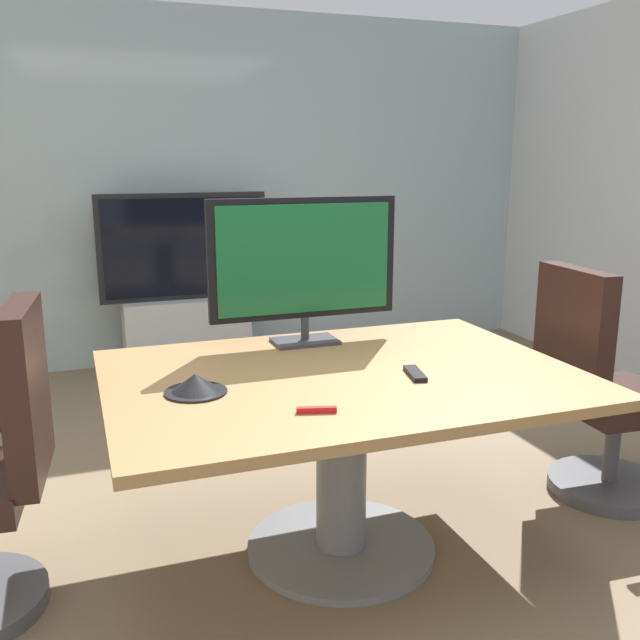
{
  "coord_description": "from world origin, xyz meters",
  "views": [
    {
      "loc": [
        -0.85,
        -2.38,
        1.56
      ],
      "look_at": [
        0.09,
        0.24,
        0.91
      ],
      "focal_mm": 39.13,
      "sensor_mm": 36.0,
      "label": 1
    }
  ],
  "objects_px": {
    "conference_table": "(342,419)",
    "conference_phone": "(195,385)",
    "tv_monitor": "(304,262)",
    "wall_display_unit": "(186,313)",
    "office_chair_right": "(599,403)",
    "remote_control": "(415,373)"
  },
  "relations": [
    {
      "from": "tv_monitor",
      "to": "conference_table",
      "type": "bearing_deg",
      "value": -90.45
    },
    {
      "from": "tv_monitor",
      "to": "wall_display_unit",
      "type": "distance_m",
      "value": 2.3
    },
    {
      "from": "conference_table",
      "to": "office_chair_right",
      "type": "relative_size",
      "value": 1.63
    },
    {
      "from": "conference_table",
      "to": "conference_phone",
      "type": "relative_size",
      "value": 8.06
    },
    {
      "from": "conference_table",
      "to": "conference_phone",
      "type": "xyz_separation_m",
      "value": [
        -0.57,
        -0.05,
        0.22
      ]
    },
    {
      "from": "conference_table",
      "to": "remote_control",
      "type": "distance_m",
      "value": 0.34
    },
    {
      "from": "remote_control",
      "to": "wall_display_unit",
      "type": "bearing_deg",
      "value": 110.79
    },
    {
      "from": "remote_control",
      "to": "conference_phone",
      "type": "bearing_deg",
      "value": -173.8
    },
    {
      "from": "tv_monitor",
      "to": "conference_phone",
      "type": "relative_size",
      "value": 3.82
    },
    {
      "from": "conference_phone",
      "to": "remote_control",
      "type": "distance_m",
      "value": 0.82
    },
    {
      "from": "office_chair_right",
      "to": "conference_phone",
      "type": "relative_size",
      "value": 4.95
    },
    {
      "from": "conference_phone",
      "to": "office_chair_right",
      "type": "bearing_deg",
      "value": 2.93
    },
    {
      "from": "tv_monitor",
      "to": "conference_phone",
      "type": "bearing_deg",
      "value": -138.11
    },
    {
      "from": "conference_phone",
      "to": "remote_control",
      "type": "relative_size",
      "value": 1.29
    },
    {
      "from": "tv_monitor",
      "to": "remote_control",
      "type": "height_order",
      "value": "tv_monitor"
    },
    {
      "from": "conference_table",
      "to": "conference_phone",
      "type": "distance_m",
      "value": 0.61
    },
    {
      "from": "office_chair_right",
      "to": "remote_control",
      "type": "xyz_separation_m",
      "value": [
        -1.05,
        -0.18,
        0.31
      ]
    },
    {
      "from": "conference_table",
      "to": "remote_control",
      "type": "relative_size",
      "value": 10.43
    },
    {
      "from": "office_chair_right",
      "to": "remote_control",
      "type": "height_order",
      "value": "office_chair_right"
    },
    {
      "from": "wall_display_unit",
      "to": "office_chair_right",
      "type": "bearing_deg",
      "value": -60.52
    },
    {
      "from": "wall_display_unit",
      "to": "conference_phone",
      "type": "distance_m",
      "value": 2.75
    },
    {
      "from": "wall_display_unit",
      "to": "conference_table",
      "type": "bearing_deg",
      "value": -86.11
    }
  ]
}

